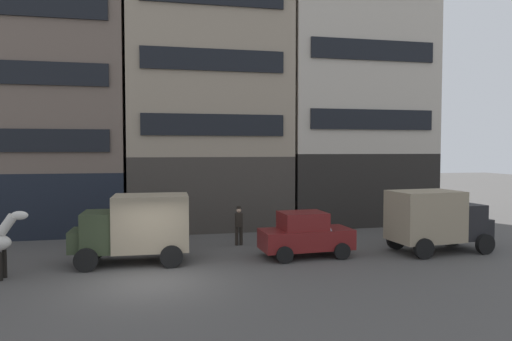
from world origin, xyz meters
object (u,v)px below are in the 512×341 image
Objects in this scene: delivery_truck_near at (437,219)px; sedan_light at (305,234)px; fire_hydrant_curbside at (169,234)px; pedestrian_officer at (239,224)px; delivery_truck_far at (136,226)px.

delivery_truck_near reaches higher than sedan_light.
fire_hydrant_curbside is (-11.13, 4.15, -1.00)m from delivery_truck_near.
sedan_light reaches higher than fire_hydrant_curbside.
fire_hydrant_curbside is (-5.39, 3.84, -0.49)m from sedan_light.
pedestrian_officer is 3.36m from fire_hydrant_curbside.
delivery_truck_far is at bearing 177.23° from delivery_truck_near.
delivery_truck_far is at bearing 177.44° from sedan_light.
fire_hydrant_curbside is at bearing 144.51° from sedan_light.
delivery_truck_far is (-12.43, 0.60, 0.00)m from delivery_truck_near.
delivery_truck_far reaches higher than sedan_light.
delivery_truck_near is 5.39× the size of fire_hydrant_curbside.
delivery_truck_near is at bearing -20.43° from fire_hydrant_curbside.
sedan_light is 3.57m from pedestrian_officer.
fire_hydrant_curbside is at bearing 69.91° from delivery_truck_far.
delivery_truck_far is 2.44× the size of pedestrian_officer.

